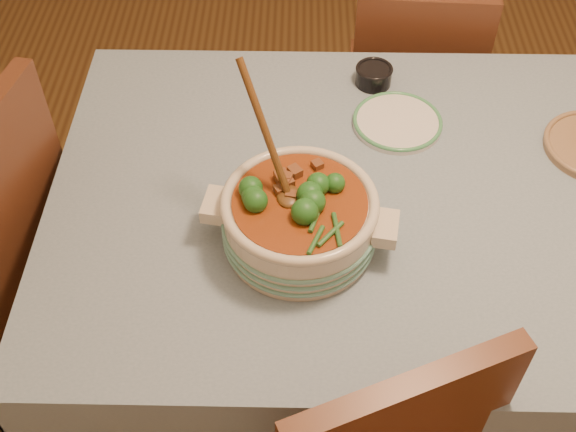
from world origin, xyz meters
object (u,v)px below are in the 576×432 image
(dining_table, at_px, (407,219))
(white_plate, at_px, (397,122))
(chair_far, at_px, (412,82))
(stew_casserole, at_px, (299,216))
(condiment_bowl, at_px, (374,74))

(dining_table, relative_size, white_plate, 6.76)
(white_plate, distance_m, chair_far, 0.60)
(dining_table, distance_m, stew_casserole, 0.35)
(stew_casserole, bearing_deg, dining_table, 29.46)
(dining_table, relative_size, chair_far, 1.95)
(stew_casserole, height_order, white_plate, stew_casserole)
(condiment_bowl, height_order, chair_far, chair_far)
(condiment_bowl, bearing_deg, chair_far, 63.84)
(stew_casserole, height_order, chair_far, stew_casserole)
(chair_far, bearing_deg, dining_table, 85.53)
(stew_casserole, bearing_deg, chair_far, 67.89)
(dining_table, bearing_deg, stew_casserole, -150.54)
(dining_table, distance_m, chair_far, 0.78)
(stew_casserole, height_order, condiment_bowl, stew_casserole)
(stew_casserole, bearing_deg, condiment_bowl, 70.59)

